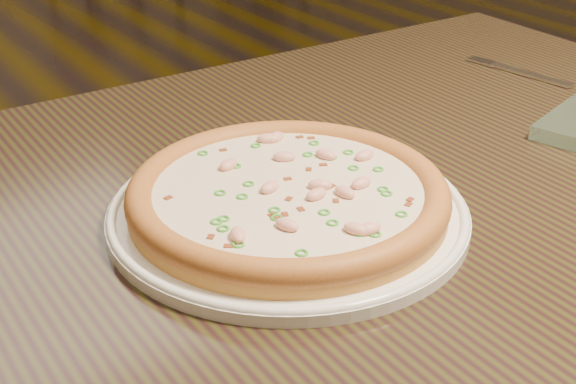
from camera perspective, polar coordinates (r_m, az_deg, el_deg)
ground at (r=1.96m, az=-4.08°, el=-8.18°), size 9.00×9.00×0.00m
hero_table at (r=0.95m, az=4.39°, el=-3.82°), size 1.20×0.80×0.75m
plate at (r=0.80m, az=-0.00°, el=-1.34°), size 0.36×0.36×0.02m
pizza at (r=0.79m, az=0.02°, el=-0.18°), size 0.32×0.32×0.03m
fork at (r=1.25m, az=16.28°, el=8.18°), size 0.05×0.18×0.00m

